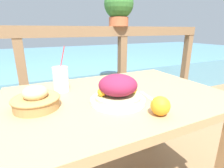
# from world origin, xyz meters

# --- Properties ---
(patio_table) EXTENTS (1.13, 0.79, 0.72)m
(patio_table) POSITION_xyz_m (0.00, 0.00, 0.62)
(patio_table) COLOR tan
(patio_table) RESTS_ON ground_plane
(railing_fence) EXTENTS (2.80, 0.08, 1.08)m
(railing_fence) POSITION_xyz_m (0.00, 0.75, 0.77)
(railing_fence) COLOR brown
(railing_fence) RESTS_ON ground_plane
(sea_backdrop) EXTENTS (12.00, 4.00, 0.50)m
(sea_backdrop) POSITION_xyz_m (0.00, 3.25, 0.25)
(sea_backdrop) COLOR #568EA8
(sea_backdrop) RESTS_ON ground_plane
(salad_plate) EXTENTS (0.26, 0.26, 0.14)m
(salad_plate) POSITION_xyz_m (-0.05, -0.10, 0.78)
(salad_plate) COLOR white
(salad_plate) RESTS_ON patio_table
(drink_glass) EXTENTS (0.08, 0.08, 0.25)m
(drink_glass) POSITION_xyz_m (-0.25, 0.18, 0.79)
(drink_glass) COLOR silver
(drink_glass) RESTS_ON patio_table
(bread_basket) EXTENTS (0.20, 0.20, 0.10)m
(bread_basket) POSITION_xyz_m (-0.40, -0.00, 0.76)
(bread_basket) COLOR #AD7F47
(bread_basket) RESTS_ON patio_table
(potted_plant) EXTENTS (0.27, 0.27, 0.33)m
(potted_plant) POSITION_xyz_m (0.41, 0.75, 1.26)
(potted_plant) COLOR #B75B38
(potted_plant) RESTS_ON railing_fence
(fork) EXTENTS (0.04, 0.18, 0.00)m
(fork) POSITION_xyz_m (0.12, -0.12, 0.72)
(fork) COLOR silver
(fork) RESTS_ON patio_table
(orange_near_basket) EXTENTS (0.08, 0.08, 0.08)m
(orange_near_basket) POSITION_xyz_m (0.05, -0.29, 0.76)
(orange_near_basket) COLOR orange
(orange_near_basket) RESTS_ON patio_table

